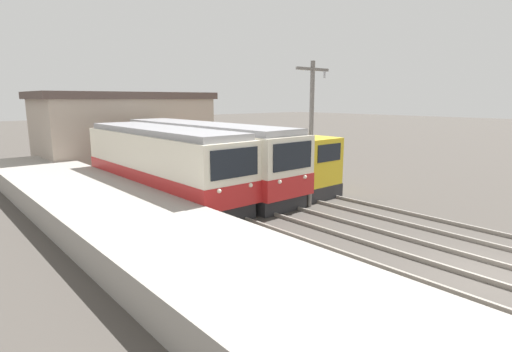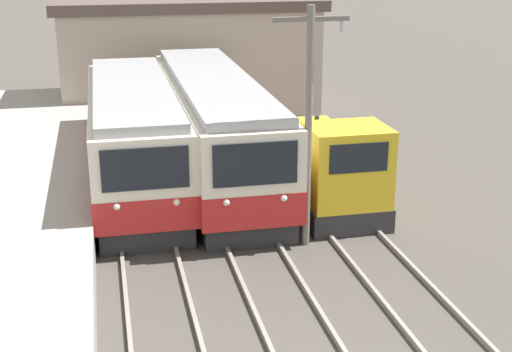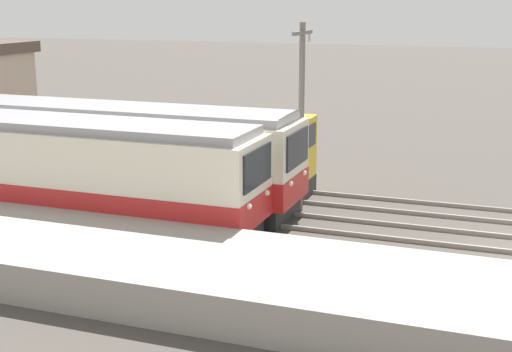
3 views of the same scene
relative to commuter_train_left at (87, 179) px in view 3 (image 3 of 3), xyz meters
name	(u,v)px [view 3 (image 3 of 3)]	position (x,y,z in m)	size (l,w,h in m)	color
commuter_train_left	(87,179)	(0.00, 0.00, 0.00)	(2.84, 11.76, 3.52)	#28282B
commuter_train_center	(117,159)	(2.80, 0.56, 0.03)	(2.84, 13.59, 3.59)	#28282B
shunting_locomotive	(241,162)	(5.80, -3.05, -0.44)	(2.40, 6.00, 3.00)	#28282B
catenary_mast_mid	(301,110)	(4.31, -5.84, 1.92)	(2.00, 0.20, 6.49)	slate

